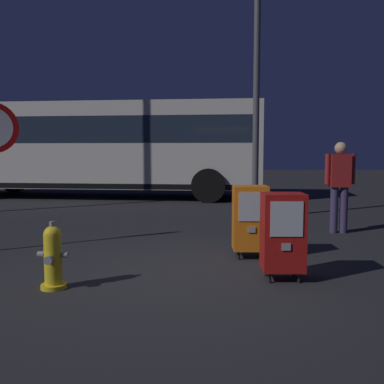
# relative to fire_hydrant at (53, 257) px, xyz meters

# --- Properties ---
(ground_plane) EXTENTS (60.00, 60.00, 0.00)m
(ground_plane) POSITION_rel_fire_hydrant_xyz_m (1.21, 0.59, -0.35)
(ground_plane) COLOR #262628
(fire_hydrant) EXTENTS (0.33, 0.32, 0.75)m
(fire_hydrant) POSITION_rel_fire_hydrant_xyz_m (0.00, 0.00, 0.00)
(fire_hydrant) COLOR yellow
(fire_hydrant) RESTS_ON ground_plane
(newspaper_box_primary) EXTENTS (0.48, 0.42, 1.02)m
(newspaper_box_primary) POSITION_rel_fire_hydrant_xyz_m (2.58, 0.36, 0.22)
(newspaper_box_primary) COLOR black
(newspaper_box_primary) RESTS_ON ground_plane
(newspaper_box_secondary) EXTENTS (0.48, 0.42, 1.02)m
(newspaper_box_secondary) POSITION_rel_fire_hydrant_xyz_m (2.33, 1.43, 0.22)
(newspaper_box_secondary) COLOR black
(newspaper_box_secondary) RESTS_ON ground_plane
(pedestrian) EXTENTS (0.55, 0.22, 1.67)m
(pedestrian) POSITION_rel_fire_hydrant_xyz_m (4.20, 3.33, 0.60)
(pedestrian) COLOR #382D51
(pedestrian) RESTS_ON ground_plane
(bus_near) EXTENTS (10.70, 3.63, 3.00)m
(bus_near) POSITION_rel_fire_hydrant_xyz_m (-1.60, 9.69, 1.36)
(bus_near) COLOR beige
(bus_near) RESTS_ON ground_plane
(street_light_near_right) EXTENTS (0.32, 0.32, 7.40)m
(street_light_near_right) POSITION_rel_fire_hydrant_xyz_m (2.88, 5.05, 3.91)
(street_light_near_right) COLOR #4C4F54
(street_light_near_right) RESTS_ON ground_plane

